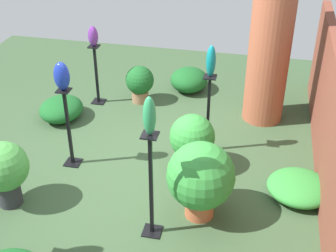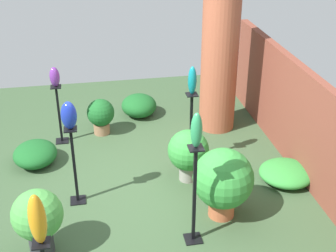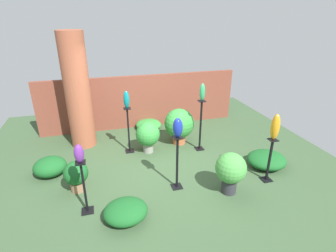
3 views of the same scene
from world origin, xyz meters
name	(u,v)px [view 1 (image 1 of 3)]	position (x,y,z in m)	size (l,w,h in m)	color
ground_plane	(144,168)	(0.00, 0.00, 0.00)	(8.00, 8.00, 0.00)	#385133
brick_wall_back	(333,139)	(0.00, 2.20, 0.75)	(5.60, 0.12, 1.50)	brown
brick_pillar	(272,31)	(-1.63, 1.42, 1.38)	(0.59, 0.59, 2.75)	#9E5138
pedestal_teal	(208,118)	(-0.57, 0.73, 0.50)	(0.20, 0.20, 1.11)	black
pedestal_cobalt	(69,131)	(0.10, -0.93, 0.49)	(0.20, 0.20, 1.07)	black
pedestal_jade	(151,190)	(1.10, 0.38, 0.57)	(0.20, 0.20, 1.25)	black
pedestal_violet	(97,78)	(-1.56, -1.16, 0.43)	(0.20, 0.20, 0.96)	black
art_vase_teal	(211,61)	(-0.57, 0.73, 1.31)	(0.13, 0.12, 0.41)	#0F727A
art_vase_cobalt	(62,76)	(0.10, -0.93, 1.25)	(0.18, 0.19, 0.36)	#192D9E
art_vase_jade	(149,116)	(1.10, 0.38, 1.45)	(0.12, 0.12, 0.40)	#2D9356
art_vase_violet	(93,36)	(-1.56, -1.16, 1.11)	(0.15, 0.15, 0.31)	#6B2D8C
potted_plant_mid_right	(192,138)	(-0.14, 0.59, 0.44)	(0.57, 0.57, 0.75)	gray
potted_plant_back_center	(140,82)	(-1.73, -0.52, 0.34)	(0.45, 0.45, 0.60)	#936B4C
potted_plant_near_pillar	(4,169)	(0.99, -1.33, 0.48)	(0.56, 0.56, 0.80)	#2D2D33
potted_plant_front_left	(201,177)	(0.71, 0.83, 0.52)	(0.75, 0.75, 0.92)	#B25B38
foliage_bed_east	(61,109)	(-0.95, -1.53, 0.16)	(0.72, 0.64, 0.32)	#195923
foliage_bed_west	(189,80)	(-2.28, 0.18, 0.19)	(0.66, 0.62, 0.38)	#195923
foliage_bed_center	(299,187)	(0.15, 1.93, 0.13)	(0.72, 0.75, 0.25)	#338C38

